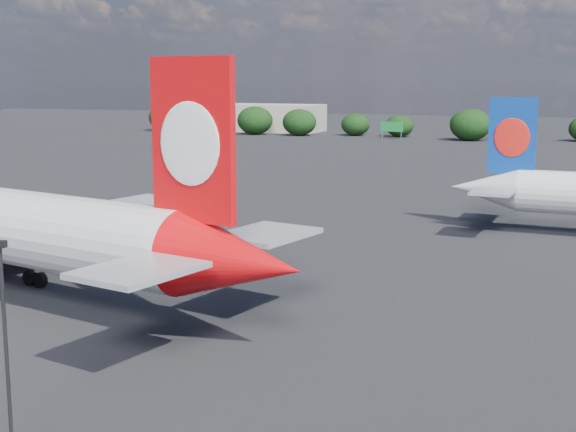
% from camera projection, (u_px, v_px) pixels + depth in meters
% --- Properties ---
extents(ground, '(500.00, 500.00, 0.00)m').
position_uv_depth(ground, '(307.00, 210.00, 98.42)').
color(ground, black).
rests_on(ground, ground).
extents(apron_lamp_post, '(0.55, 0.30, 9.70)m').
position_uv_depth(apron_lamp_post, '(6.00, 342.00, 32.48)').
color(apron_lamp_post, black).
rests_on(apron_lamp_post, ground).
extents(terminal_building, '(42.00, 16.00, 8.00)m').
position_uv_depth(terminal_building, '(253.00, 118.00, 242.12)').
color(terminal_building, '#9C9586').
rests_on(terminal_building, ground).
extents(highway_sign, '(6.00, 0.30, 4.50)m').
position_uv_depth(highway_sign, '(392.00, 127.00, 210.88)').
color(highway_sign, '#156B2E').
rests_on(highway_sign, ground).
extents(billboard_yellow, '(5.00, 0.30, 5.50)m').
position_uv_depth(billboard_yellow, '(512.00, 125.00, 205.61)').
color(billboard_yellow, orange).
rests_on(billboard_yellow, ground).
extents(horizon_treeline, '(203.69, 15.64, 9.13)m').
position_uv_depth(horizon_treeline, '(529.00, 126.00, 201.86)').
color(horizon_treeline, black).
rests_on(horizon_treeline, ground).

